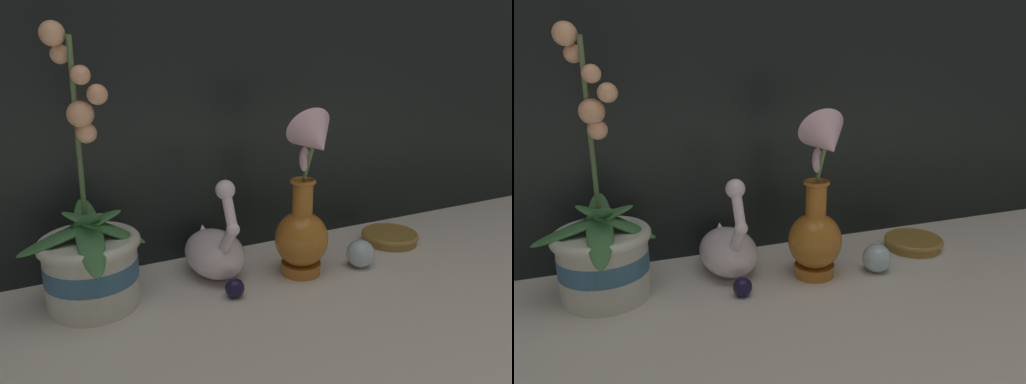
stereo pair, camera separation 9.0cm
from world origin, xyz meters
The scene contains 7 objects.
ground_plane centered at (0.00, 0.00, 0.00)m, with size 2.80×2.80×0.00m, color beige.
orchid_potted_plant centered at (-0.31, 0.11, 0.09)m, with size 0.20×0.23×0.45m.
swan_figurine centered at (-0.09, 0.13, 0.05)m, with size 0.11×0.19×0.20m.
blue_vase centered at (0.06, 0.06, 0.12)m, with size 0.10×0.13×0.31m.
glass_sphere centered at (0.18, 0.04, 0.03)m, with size 0.05×0.05×0.05m.
amber_dish centered at (0.31, 0.11, 0.01)m, with size 0.12×0.12×0.02m.
glass_bauble centered at (-0.09, 0.03, 0.02)m, with size 0.03×0.03×0.03m.
Camera 1 is at (-0.38, -0.67, 0.42)m, focal length 35.00 mm.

